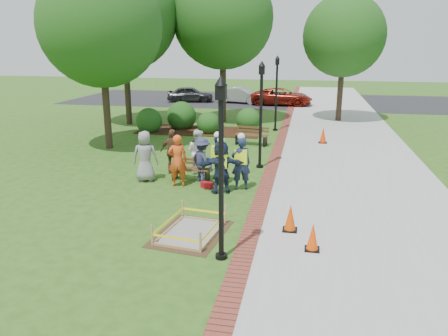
% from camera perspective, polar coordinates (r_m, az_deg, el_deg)
% --- Properties ---
extents(ground, '(100.00, 100.00, 0.00)m').
position_cam_1_polar(ground, '(13.47, -3.07, -5.36)').
color(ground, '#285116').
rests_on(ground, ground).
extents(sidewalk, '(6.00, 60.00, 0.02)m').
position_cam_1_polar(sidewalk, '(22.78, 15.54, 2.99)').
color(sidewalk, '#9E9E99').
rests_on(sidewalk, ground).
extents(brick_edging, '(0.50, 60.00, 0.03)m').
position_cam_1_polar(brick_edging, '(22.73, 7.35, 3.44)').
color(brick_edging, maroon).
rests_on(brick_edging, ground).
extents(mulch_bed, '(7.00, 3.00, 0.05)m').
position_cam_1_polar(mulch_bed, '(25.39, -3.12, 4.88)').
color(mulch_bed, '#381E0F').
rests_on(mulch_bed, ground).
extents(parking_lot, '(36.00, 12.00, 0.01)m').
position_cam_1_polar(parking_lot, '(39.59, 6.49, 8.78)').
color(parking_lot, black).
rests_on(parking_lot, ground).
extents(wet_concrete_pad, '(1.99, 2.51, 0.55)m').
position_cam_1_polar(wet_concrete_pad, '(11.71, -4.35, -7.53)').
color(wet_concrete_pad, '#47331E').
rests_on(wet_concrete_pad, ground).
extents(bench_near, '(1.49, 0.58, 0.79)m').
position_cam_1_polar(bench_near, '(16.18, -4.32, -0.75)').
color(bench_near, brown).
rests_on(bench_near, ground).
extents(bench_far, '(1.73, 0.84, 0.90)m').
position_cam_1_polar(bench_far, '(21.85, 3.59, 3.76)').
color(bench_far, brown).
rests_on(bench_far, ground).
extents(cone_front, '(0.36, 0.36, 0.72)m').
position_cam_1_polar(cone_front, '(10.97, 11.51, -8.87)').
color(cone_front, black).
rests_on(cone_front, ground).
extents(cone_back, '(0.39, 0.39, 0.77)m').
position_cam_1_polar(cone_back, '(11.94, 8.66, -6.49)').
color(cone_back, black).
rests_on(cone_back, ground).
extents(cone_far, '(0.42, 0.42, 0.82)m').
position_cam_1_polar(cone_far, '(22.74, 12.81, 4.16)').
color(cone_far, black).
rests_on(cone_far, ground).
extents(toolbox, '(0.47, 0.36, 0.21)m').
position_cam_1_polar(toolbox, '(15.35, -2.22, -2.24)').
color(toolbox, maroon).
rests_on(toolbox, ground).
extents(lamp_near, '(0.28, 0.28, 4.26)m').
position_cam_1_polar(lamp_near, '(9.65, -0.38, 1.48)').
color(lamp_near, black).
rests_on(lamp_near, ground).
extents(lamp_mid, '(0.28, 0.28, 4.26)m').
position_cam_1_polar(lamp_mid, '(17.43, 4.85, 7.95)').
color(lamp_mid, black).
rests_on(lamp_mid, ground).
extents(lamp_far, '(0.28, 0.28, 4.26)m').
position_cam_1_polar(lamp_far, '(25.35, 6.88, 10.39)').
color(lamp_far, black).
rests_on(lamp_far, ground).
extents(tree_left, '(5.57, 5.57, 8.46)m').
position_cam_1_polar(tree_left, '(21.41, -15.83, 17.47)').
color(tree_left, '#3D2D1E').
rests_on(tree_left, ground).
extents(tree_back, '(6.18, 6.18, 9.46)m').
position_cam_1_polar(tree_back, '(28.16, -0.14, 18.96)').
color(tree_back, '#3D2D1E').
rests_on(tree_back, ground).
extents(tree_right, '(5.12, 5.12, 7.91)m').
position_cam_1_polar(tree_right, '(29.46, 15.42, 16.29)').
color(tree_right, '#3D2D1E').
rests_on(tree_right, ground).
extents(tree_far, '(6.43, 6.43, 9.70)m').
position_cam_1_polar(tree_far, '(27.88, -13.05, 18.84)').
color(tree_far, '#3D2D1E').
rests_on(tree_far, ground).
extents(shrub_a, '(1.49, 1.49, 1.49)m').
position_cam_1_polar(shrub_a, '(25.47, -9.70, 4.66)').
color(shrub_a, '#234915').
rests_on(shrub_a, ground).
extents(shrub_b, '(1.74, 1.74, 1.74)m').
position_cam_1_polar(shrub_b, '(26.27, -5.53, 5.16)').
color(shrub_b, '#234915').
rests_on(shrub_b, ground).
extents(shrub_c, '(1.31, 1.31, 1.31)m').
position_cam_1_polar(shrub_c, '(24.74, -2.02, 4.55)').
color(shrub_c, '#234915').
rests_on(shrub_c, ground).
extents(shrub_d, '(1.42, 1.42, 1.42)m').
position_cam_1_polar(shrub_d, '(25.66, 3.16, 4.95)').
color(shrub_d, '#234915').
rests_on(shrub_d, ground).
extents(shrub_e, '(0.88, 0.88, 0.88)m').
position_cam_1_polar(shrub_e, '(26.16, -2.14, 5.18)').
color(shrub_e, '#234915').
rests_on(shrub_e, ground).
extents(casual_person_a, '(0.65, 0.48, 1.86)m').
position_cam_1_polar(casual_person_a, '(16.16, -10.26, 1.52)').
color(casual_person_a, gray).
rests_on(casual_person_a, ground).
extents(casual_person_b, '(0.66, 0.50, 1.86)m').
position_cam_1_polar(casual_person_b, '(15.41, -6.08, 0.96)').
color(casual_person_b, '#DE4C1A').
rests_on(casual_person_b, ground).
extents(casual_person_c, '(0.66, 0.55, 1.75)m').
position_cam_1_polar(casual_person_c, '(16.80, -3.46, 2.09)').
color(casual_person_c, white).
rests_on(casual_person_c, ground).
extents(casual_person_d, '(0.60, 0.42, 1.76)m').
position_cam_1_polar(casual_person_d, '(16.91, -6.70, 2.12)').
color(casual_person_d, brown).
rests_on(casual_person_d, ground).
extents(casual_person_e, '(0.62, 0.59, 1.64)m').
position_cam_1_polar(casual_person_e, '(15.85, -2.87, 1.04)').
color(casual_person_e, '#2F3052').
rests_on(casual_person_e, ground).
extents(hivis_worker_a, '(0.67, 0.55, 1.95)m').
position_cam_1_polar(hivis_worker_a, '(14.60, -0.38, 0.35)').
color(hivis_worker_a, '#16263B').
rests_on(hivis_worker_a, ground).
extents(hivis_worker_b, '(0.69, 0.56, 2.00)m').
position_cam_1_polar(hivis_worker_b, '(14.95, 2.23, 0.80)').
color(hivis_worker_b, '#17193D').
rests_on(hivis_worker_b, ground).
extents(hivis_worker_c, '(0.67, 0.61, 1.91)m').
position_cam_1_polar(hivis_worker_c, '(15.58, -0.86, 1.29)').
color(hivis_worker_c, '#17233D').
rests_on(hivis_worker_c, ground).
extents(parked_car_a, '(2.62, 4.72, 1.46)m').
position_cam_1_polar(parked_car_a, '(38.41, -4.40, 8.60)').
color(parked_car_a, '#2A2A2D').
rests_on(parked_car_a, ground).
extents(parked_car_b, '(2.81, 4.71, 1.44)m').
position_cam_1_polar(parked_car_b, '(37.51, 2.15, 8.46)').
color(parked_car_b, '#9C9CA0').
rests_on(parked_car_b, ground).
extents(parked_car_c, '(2.23, 4.70, 1.50)m').
position_cam_1_polar(parked_car_c, '(36.57, 7.49, 8.15)').
color(parked_car_c, maroon).
rests_on(parked_car_c, ground).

